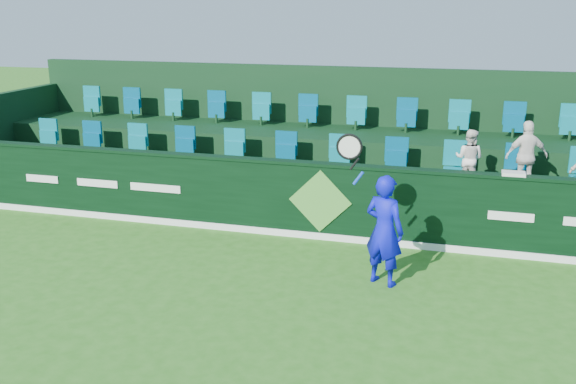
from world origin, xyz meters
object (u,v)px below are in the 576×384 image
(spectator_left, at_px, (469,158))
(spectator_middle, at_px, (526,156))
(tennis_player, at_px, (384,229))
(towel, at_px, (514,174))

(spectator_left, distance_m, spectator_middle, 0.95)
(tennis_player, relative_size, spectator_middle, 1.85)
(spectator_left, relative_size, spectator_middle, 0.84)
(tennis_player, bearing_deg, spectator_left, 67.74)
(tennis_player, height_order, towel, tennis_player)
(spectator_middle, height_order, towel, spectator_middle)
(spectator_left, height_order, spectator_middle, spectator_middle)
(spectator_middle, distance_m, towel, 1.15)
(tennis_player, relative_size, spectator_left, 2.20)
(spectator_middle, bearing_deg, towel, 60.18)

